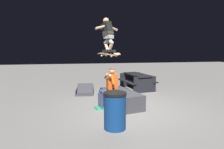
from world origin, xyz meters
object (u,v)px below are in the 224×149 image
Objects in this scene: skater_airborne at (108,33)px; trash_bin at (115,111)px; person_sitting_on_ledge at (109,86)px; picnic_table_back at (137,79)px; kicker_ramp at (85,91)px; ledge_box_main at (121,98)px; skateboard at (109,54)px.

skater_airborne reaches higher than trash_bin.
person_sitting_on_ledge reaches higher than trash_bin.
skater_airborne is at bearing 142.96° from picnic_table_back.
kicker_ramp is (2.38, 0.64, -0.68)m from person_sitting_on_ledge.
ledge_box_main is at bearing 150.81° from picnic_table_back.
skater_airborne is 1.24× the size of trash_bin.
kicker_ramp is at bearing 17.23° from skateboard.
person_sitting_on_ledge is at bearing 179.29° from skater_airborne.
skateboard is at bearing -153.90° from skater_airborne.
skateboard is at bearing -162.77° from kicker_ramp.
skateboard is at bearing -7.61° from person_sitting_on_ledge.
skateboard is 3.35m from picnic_table_back.
skater_airborne reaches higher than picnic_table_back.
person_sitting_on_ledge reaches higher than ledge_box_main.
picnic_table_back is 2.07× the size of trash_bin.
ledge_box_main is 2.46m from kicker_ramp.
kicker_ramp is at bearing 15.15° from person_sitting_on_ledge.
picnic_table_back is (0.34, -2.50, 0.43)m from kicker_ramp.
skateboard is 1.11× the size of trash_bin.
skateboard is at bearing 143.89° from picnic_table_back.
skater_airborne is (0.08, 0.44, 2.19)m from ledge_box_main.
skater_airborne reaches higher than ledge_box_main.
trash_bin reaches higher than picnic_table_back.
skater_airborne is at bearing -4.89° from trash_bin.
skateboard is (0.21, -0.03, 1.01)m from person_sitting_on_ledge.
person_sitting_on_ledge is 1.20× the size of skater_airborne.
kicker_ramp is (2.17, 0.67, -1.68)m from skateboard.
ledge_box_main is 2.23m from skater_airborne.
ledge_box_main is 1.81× the size of skateboard.
picnic_table_back is (2.54, -1.42, 0.24)m from ledge_box_main.
trash_bin is at bearing 175.11° from skater_airborne.
skateboard is 0.53× the size of picnic_table_back.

